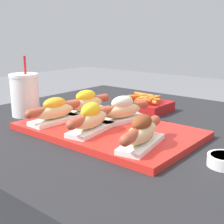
# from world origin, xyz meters

# --- Properties ---
(patio_table) EXTENTS (1.07, 0.99, 0.73)m
(patio_table) POSITION_xyz_m (0.00, 0.00, 0.36)
(patio_table) COLOR #232326
(patio_table) RESTS_ON ground_plane
(serving_tray) EXTENTS (0.50, 0.31, 0.02)m
(serving_tray) POSITION_xyz_m (0.02, -0.12, 0.74)
(serving_tray) COLOR red
(serving_tray) RESTS_ON patio_table
(hot_dog_0) EXTENTS (0.06, 0.20, 0.07)m
(hot_dog_0) POSITION_xyz_m (-0.14, -0.18, 0.78)
(hot_dog_0) COLOR white
(hot_dog_0) RESTS_ON serving_tray
(hot_dog_1) EXTENTS (0.09, 0.20, 0.08)m
(hot_dog_1) POSITION_xyz_m (0.01, -0.18, 0.78)
(hot_dog_1) COLOR white
(hot_dog_1) RESTS_ON serving_tray
(hot_dog_2) EXTENTS (0.09, 0.20, 0.08)m
(hot_dog_2) POSITION_xyz_m (0.18, -0.19, 0.78)
(hot_dog_2) COLOR white
(hot_dog_2) RESTS_ON serving_tray
(hot_dog_3) EXTENTS (0.08, 0.20, 0.08)m
(hot_dog_3) POSITION_xyz_m (-0.14, -0.05, 0.78)
(hot_dog_3) COLOR white
(hot_dog_3) RESTS_ON serving_tray
(hot_dog_4) EXTENTS (0.10, 0.20, 0.08)m
(hot_dog_4) POSITION_xyz_m (0.01, -0.05, 0.78)
(hot_dog_4) COLOR white
(hot_dog_4) RESTS_ON serving_tray
(sauce_bowl) EXTENTS (0.07, 0.07, 0.03)m
(sauce_bowl) POSITION_xyz_m (0.35, -0.13, 0.74)
(sauce_bowl) COLOR silver
(sauce_bowl) RESTS_ON patio_table
(drink_cup) EXTENTS (0.10, 0.10, 0.20)m
(drink_cup) POSITION_xyz_m (-0.33, -0.15, 0.80)
(drink_cup) COLOR white
(drink_cup) RESTS_ON patio_table
(fries_basket) EXTENTS (0.16, 0.14, 0.06)m
(fries_basket) POSITION_xyz_m (-0.04, 0.16, 0.75)
(fries_basket) COLOR #B21919
(fries_basket) RESTS_ON patio_table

